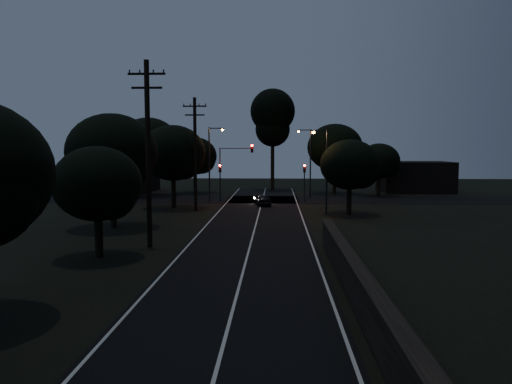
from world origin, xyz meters
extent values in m
plane|color=black|center=(0.00, 0.00, 0.00)|extent=(160.00, 160.00, 0.00)
cube|color=black|center=(0.00, 22.00, 0.01)|extent=(8.00, 70.00, 0.02)
cube|color=black|center=(0.00, 42.00, 0.01)|extent=(60.00, 8.00, 0.02)
cube|color=beige|center=(0.00, 22.00, 0.03)|extent=(0.12, 70.00, 0.01)
cube|color=beige|center=(-3.75, 22.00, 0.03)|extent=(0.12, 70.00, 0.01)
cube|color=beige|center=(3.75, 22.00, 0.03)|extent=(0.12, 70.00, 0.01)
cube|color=black|center=(4.60, 3.00, 0.75)|extent=(0.40, 26.00, 1.50)
cube|color=black|center=(4.60, 3.00, 1.55)|extent=(0.55, 26.00, 0.10)
cube|color=black|center=(8.00, 3.00, 0.60)|extent=(6.50, 26.00, 1.20)
cylinder|color=black|center=(-6.00, 15.00, 5.50)|extent=(0.30, 0.30, 11.00)
cube|color=black|center=(-6.00, 15.00, 10.20)|extent=(2.20, 0.12, 0.12)
cube|color=black|center=(-6.00, 15.00, 9.40)|extent=(1.80, 0.12, 0.12)
cylinder|color=black|center=(-6.00, 32.00, 5.25)|extent=(0.30, 0.30, 10.50)
cube|color=black|center=(-6.00, 32.00, 9.70)|extent=(2.20, 0.12, 0.12)
cube|color=black|center=(-6.00, 32.00, 8.90)|extent=(1.80, 0.12, 0.12)
cylinder|color=black|center=(-8.00, 12.00, 1.12)|extent=(0.44, 0.44, 2.23)
ellipsoid|color=black|center=(-8.00, 12.00, 4.01)|extent=(4.73, 4.73, 4.02)
sphere|color=black|center=(-7.17, 11.53, 3.53)|extent=(2.84, 2.84, 2.84)
cylinder|color=black|center=(-10.50, 22.00, 1.54)|extent=(0.44, 0.44, 3.09)
ellipsoid|color=black|center=(-10.50, 22.00, 5.58)|extent=(6.66, 6.66, 5.66)
sphere|color=black|center=(-9.33, 21.33, 4.92)|extent=(4.00, 4.00, 4.00)
cylinder|color=black|center=(-8.50, 34.00, 1.49)|extent=(0.44, 0.44, 2.99)
ellipsoid|color=black|center=(-8.50, 34.00, 5.38)|extent=(6.37, 6.37, 5.42)
sphere|color=black|center=(-7.38, 33.36, 4.74)|extent=(3.82, 3.82, 3.82)
cylinder|color=black|center=(-9.00, 50.00, 1.33)|extent=(0.44, 0.44, 2.66)
ellipsoid|color=black|center=(-9.00, 50.00, 4.79)|extent=(5.70, 5.70, 4.84)
sphere|color=black|center=(-8.00, 49.43, 4.22)|extent=(3.42, 3.42, 3.42)
cylinder|color=black|center=(-14.00, 46.00, 1.77)|extent=(0.44, 0.44, 3.54)
ellipsoid|color=black|center=(-14.00, 46.00, 6.34)|extent=(7.46, 7.46, 6.34)
sphere|color=black|center=(-12.69, 45.25, 5.60)|extent=(4.48, 4.48, 4.48)
cylinder|color=black|center=(9.00, 50.00, 1.63)|extent=(0.44, 0.44, 3.27)
ellipsoid|color=black|center=(9.00, 50.00, 5.91)|extent=(7.03, 7.03, 5.98)
sphere|color=black|center=(10.23, 49.30, 5.20)|extent=(4.22, 4.22, 4.22)
cylinder|color=black|center=(14.00, 47.00, 1.18)|extent=(0.44, 0.44, 2.36)
ellipsoid|color=black|center=(14.00, 47.00, 4.25)|extent=(5.04, 5.04, 4.28)
sphere|color=black|center=(14.88, 46.50, 3.75)|extent=(3.02, 3.02, 3.02)
cylinder|color=black|center=(8.00, 30.00, 1.23)|extent=(0.44, 0.44, 2.46)
ellipsoid|color=black|center=(8.00, 30.00, 4.41)|extent=(5.21, 5.21, 4.43)
sphere|color=black|center=(8.91, 29.48, 3.89)|extent=(3.13, 3.13, 3.13)
cylinder|color=black|center=(1.00, 55.00, 3.83)|extent=(0.50, 0.50, 7.66)
sphere|color=black|center=(1.00, 55.00, 10.86)|extent=(6.13, 6.13, 6.13)
sphere|color=black|center=(1.00, 55.00, 8.35)|extent=(4.73, 4.73, 4.73)
cube|color=black|center=(-20.00, 52.00, 2.20)|extent=(10.00, 8.00, 4.40)
cube|color=black|center=(20.00, 53.00, 2.00)|extent=(9.00, 7.00, 4.00)
cylinder|color=black|center=(-4.60, 40.00, 1.60)|extent=(0.12, 0.12, 3.20)
cube|color=black|center=(-4.60, 40.00, 3.65)|extent=(0.28, 0.22, 0.90)
sphere|color=#FF0705|center=(-4.60, 39.87, 3.95)|extent=(0.22, 0.22, 0.22)
cylinder|color=black|center=(4.60, 40.00, 1.60)|extent=(0.12, 0.12, 3.20)
cube|color=black|center=(4.60, 40.00, 3.65)|extent=(0.28, 0.22, 0.90)
sphere|color=#FF0705|center=(4.60, 39.87, 3.95)|extent=(0.22, 0.22, 0.22)
cylinder|color=black|center=(-4.60, 40.00, 2.50)|extent=(0.12, 0.12, 5.00)
cube|color=black|center=(-1.10, 40.00, 5.80)|extent=(0.28, 0.22, 0.90)
sphere|color=#FF0705|center=(-1.10, 39.87, 6.10)|extent=(0.22, 0.22, 0.22)
cube|color=black|center=(-2.85, 40.00, 5.80)|extent=(3.50, 0.08, 0.08)
cylinder|color=black|center=(-5.50, 38.00, 4.00)|extent=(0.16, 0.16, 8.00)
cube|color=black|center=(-4.80, 38.00, 7.90)|extent=(1.40, 0.10, 0.10)
cube|color=black|center=(-4.10, 38.00, 7.85)|extent=(0.35, 0.22, 0.12)
sphere|color=orange|center=(-4.10, 38.00, 7.75)|extent=(0.26, 0.26, 0.26)
cylinder|color=black|center=(5.50, 44.00, 4.00)|extent=(0.16, 0.16, 8.00)
cube|color=black|center=(4.80, 44.00, 7.90)|extent=(1.40, 0.10, 0.10)
cube|color=black|center=(4.10, 44.00, 7.85)|extent=(0.35, 0.22, 0.12)
sphere|color=orange|center=(4.10, 44.00, 7.75)|extent=(0.26, 0.26, 0.26)
cylinder|color=black|center=(6.00, 30.00, 3.75)|extent=(0.16, 0.16, 7.50)
cube|color=black|center=(5.40, 30.00, 7.40)|extent=(1.20, 0.10, 0.10)
cube|color=black|center=(4.80, 30.00, 7.35)|extent=(0.35, 0.22, 0.12)
sphere|color=orange|center=(4.80, 30.00, 7.25)|extent=(0.26, 0.26, 0.26)
imported|color=black|center=(0.19, 36.36, 0.58)|extent=(2.06, 3.63, 1.16)
camera|label=1|loc=(1.59, -14.18, 5.97)|focal=35.00mm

